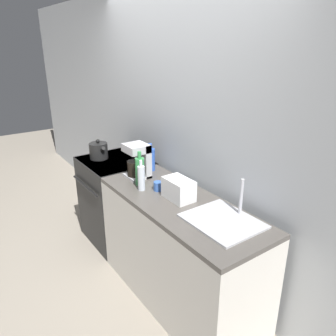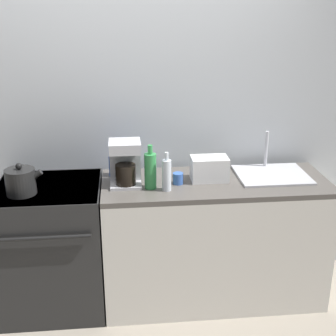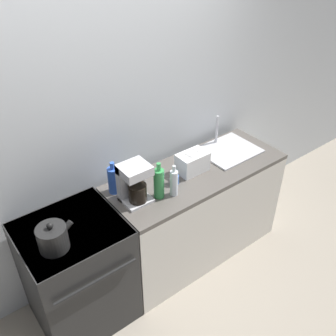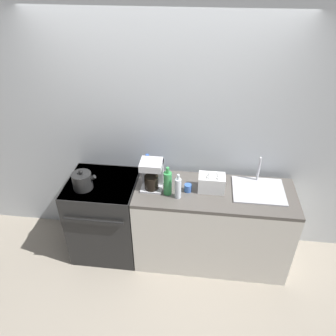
{
  "view_description": "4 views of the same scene",
  "coord_description": "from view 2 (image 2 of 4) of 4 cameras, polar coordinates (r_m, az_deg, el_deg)",
  "views": [
    {
      "loc": [
        2.37,
        -1.08,
        2.09
      ],
      "look_at": [
        0.32,
        0.37,
        1.11
      ],
      "focal_mm": 35.0,
      "sensor_mm": 36.0,
      "label": 1
    },
    {
      "loc": [
        -0.07,
        -2.65,
        2.13
      ],
      "look_at": [
        0.23,
        0.32,
        1.03
      ],
      "focal_mm": 50.0,
      "sensor_mm": 36.0,
      "label": 2
    },
    {
      "loc": [
        -1.18,
        -1.56,
        2.71
      ],
      "look_at": [
        0.25,
        0.31,
        1.07
      ],
      "focal_mm": 40.0,
      "sensor_mm": 36.0,
      "label": 3
    },
    {
      "loc": [
        0.4,
        -2.23,
        2.91
      ],
      "look_at": [
        0.08,
        0.4,
        1.1
      ],
      "focal_mm": 35.0,
      "sensor_mm": 36.0,
      "label": 4
    }
  ],
  "objects": [
    {
      "name": "bottle_clear",
      "position": [
        3.05,
        -0.17,
        -0.81
      ],
      "size": [
        0.06,
        0.06,
        0.26
      ],
      "color": "silver",
      "rests_on": "counter_block"
    },
    {
      "name": "ground_plane",
      "position": [
        3.4,
        -3.48,
        -18.54
      ],
      "size": [
        12.0,
        12.0,
        0.0
      ],
      "primitive_type": "plane",
      "color": "gray"
    },
    {
      "name": "stove",
      "position": [
        3.44,
        -13.83,
        -9.16
      ],
      "size": [
        0.7,
        0.68,
        0.93
      ],
      "color": "black",
      "rests_on": "ground_plane"
    },
    {
      "name": "sink_tray",
      "position": [
        3.42,
        12.51,
        -0.66
      ],
      "size": [
        0.5,
        0.42,
        0.28
      ],
      "color": "#B7B7BC",
      "rests_on": "counter_block"
    },
    {
      "name": "wall_back",
      "position": [
        3.45,
        -4.44,
        6.27
      ],
      "size": [
        8.0,
        0.05,
        2.6
      ],
      "color": "silver",
      "rests_on": "ground_plane"
    },
    {
      "name": "bottle_blue",
      "position": [
        3.32,
        -6.49,
        0.88
      ],
      "size": [
        0.09,
        0.09,
        0.27
      ],
      "color": "#2D56B7",
      "rests_on": "counter_block"
    },
    {
      "name": "coffee_maker",
      "position": [
        3.14,
        -5.24,
        0.75
      ],
      "size": [
        0.21,
        0.19,
        0.31
      ],
      "color": "#B7B7BC",
      "rests_on": "counter_block"
    },
    {
      "name": "cup_blue",
      "position": [
        3.18,
        1.23,
        -1.28
      ],
      "size": [
        0.07,
        0.07,
        0.08
      ],
      "color": "#3860B2",
      "rests_on": "counter_block"
    },
    {
      "name": "kettle",
      "position": [
        3.15,
        -17.5,
        -1.57
      ],
      "size": [
        0.24,
        0.19,
        0.21
      ],
      "color": "black",
      "rests_on": "stove"
    },
    {
      "name": "toaster",
      "position": [
        3.24,
        5.06,
        -0.08
      ],
      "size": [
        0.25,
        0.16,
        0.17
      ],
      "color": "white",
      "rests_on": "counter_block"
    },
    {
      "name": "counter_block",
      "position": [
        3.46,
        5.56,
        -8.71
      ],
      "size": [
        1.57,
        0.61,
        0.93
      ],
      "color": "silver",
      "rests_on": "ground_plane"
    },
    {
      "name": "bottle_green",
      "position": [
        3.08,
        -2.17,
        -0.29
      ],
      "size": [
        0.08,
        0.08,
        0.3
      ],
      "color": "#338C47",
      "rests_on": "counter_block"
    }
  ]
}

